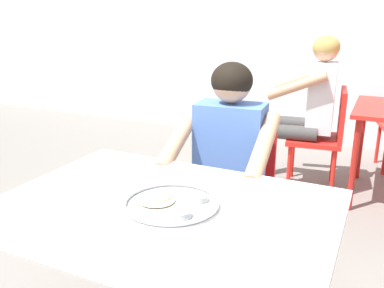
{
  "coord_description": "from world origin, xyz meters",
  "views": [
    {
      "loc": [
        0.66,
        -1.14,
        1.38
      ],
      "look_at": [
        0.0,
        0.23,
        0.9
      ],
      "focal_mm": 38.27,
      "sensor_mm": 36.0,
      "label": 1
    }
  ],
  "objects_px": {
    "thali_tray": "(171,203)",
    "chair_red_left": "(325,132)",
    "chair_foreground": "(236,183)",
    "patron_background": "(310,99)",
    "table_foreground": "(164,225)",
    "diner_foreground": "(224,161)"
  },
  "relations": [
    {
      "from": "chair_foreground",
      "to": "diner_foreground",
      "type": "bearing_deg",
      "value": -86.74
    },
    {
      "from": "table_foreground",
      "to": "diner_foreground",
      "type": "distance_m",
      "value": 0.66
    },
    {
      "from": "diner_foreground",
      "to": "chair_foreground",
      "type": "bearing_deg",
      "value": 93.26
    },
    {
      "from": "thali_tray",
      "to": "chair_red_left",
      "type": "bearing_deg",
      "value": 84.4
    },
    {
      "from": "diner_foreground",
      "to": "patron_background",
      "type": "relative_size",
      "value": 0.94
    },
    {
      "from": "thali_tray",
      "to": "table_foreground",
      "type": "bearing_deg",
      "value": -171.24
    },
    {
      "from": "chair_red_left",
      "to": "patron_background",
      "type": "distance_m",
      "value": 0.29
    },
    {
      "from": "diner_foreground",
      "to": "patron_background",
      "type": "height_order",
      "value": "patron_background"
    },
    {
      "from": "chair_foreground",
      "to": "diner_foreground",
      "type": "height_order",
      "value": "diner_foreground"
    },
    {
      "from": "thali_tray",
      "to": "chair_red_left",
      "type": "xyz_separation_m",
      "value": [
        0.22,
        2.22,
        -0.28
      ]
    },
    {
      "from": "table_foreground",
      "to": "diner_foreground",
      "type": "xyz_separation_m",
      "value": [
        -0.03,
        0.66,
        0.02
      ]
    },
    {
      "from": "table_foreground",
      "to": "diner_foreground",
      "type": "height_order",
      "value": "diner_foreground"
    },
    {
      "from": "table_foreground",
      "to": "patron_background",
      "type": "distance_m",
      "value": 2.23
    },
    {
      "from": "chair_red_left",
      "to": "patron_background",
      "type": "xyz_separation_m",
      "value": [
        -0.14,
        0.01,
        0.26
      ]
    },
    {
      "from": "diner_foreground",
      "to": "table_foreground",
      "type": "bearing_deg",
      "value": -87.49
    },
    {
      "from": "thali_tray",
      "to": "chair_foreground",
      "type": "height_order",
      "value": "chair_foreground"
    },
    {
      "from": "table_foreground",
      "to": "chair_foreground",
      "type": "distance_m",
      "value": 0.91
    },
    {
      "from": "chair_foreground",
      "to": "table_foreground",
      "type": "bearing_deg",
      "value": -87.3
    },
    {
      "from": "table_foreground",
      "to": "chair_red_left",
      "type": "relative_size",
      "value": 1.39
    },
    {
      "from": "thali_tray",
      "to": "chair_foreground",
      "type": "relative_size",
      "value": 0.38
    },
    {
      "from": "table_foreground",
      "to": "thali_tray",
      "type": "relative_size",
      "value": 3.5
    },
    {
      "from": "chair_foreground",
      "to": "patron_background",
      "type": "distance_m",
      "value": 1.37
    }
  ]
}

